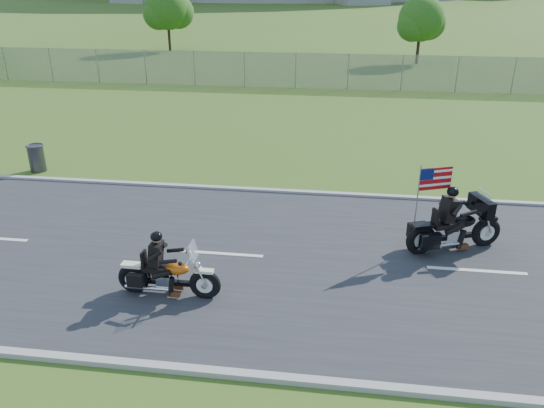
# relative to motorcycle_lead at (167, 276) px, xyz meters

# --- Properties ---
(ground) EXTENTS (420.00, 420.00, 0.00)m
(ground) POSITION_rel_motorcycle_lead_xyz_m (2.63, 1.84, -0.48)
(ground) COLOR #324F18
(ground) RESTS_ON ground
(road) EXTENTS (120.00, 8.00, 0.04)m
(road) POSITION_rel_motorcycle_lead_xyz_m (2.63, 1.84, -0.46)
(road) COLOR #28282B
(road) RESTS_ON ground
(curb_north) EXTENTS (120.00, 0.18, 0.12)m
(curb_north) POSITION_rel_motorcycle_lead_xyz_m (2.63, 5.89, -0.43)
(curb_north) COLOR #9E9B93
(curb_north) RESTS_ON ground
(curb_south) EXTENTS (120.00, 0.18, 0.12)m
(curb_south) POSITION_rel_motorcycle_lead_xyz_m (2.63, -2.21, -0.43)
(curb_south) COLOR #9E9B93
(curb_south) RESTS_ON ground
(fence) EXTENTS (60.00, 0.03, 2.00)m
(fence) POSITION_rel_motorcycle_lead_xyz_m (-2.37, 21.84, 0.52)
(fence) COLOR gray
(fence) RESTS_ON ground
(tree_fence_near) EXTENTS (3.52, 3.28, 4.75)m
(tree_fence_near) POSITION_rel_motorcycle_lead_xyz_m (8.68, 31.87, 2.50)
(tree_fence_near) COLOR #382316
(tree_fence_near) RESTS_ON ground
(tree_fence_mid) EXTENTS (3.96, 3.69, 5.30)m
(tree_fence_mid) POSITION_rel_motorcycle_lead_xyz_m (-11.32, 35.88, 2.83)
(tree_fence_mid) COLOR #382316
(tree_fence_mid) RESTS_ON ground
(motorcycle_lead) EXTENTS (2.21, 0.53, 1.49)m
(motorcycle_lead) POSITION_rel_motorcycle_lead_xyz_m (0.00, 0.00, 0.00)
(motorcycle_lead) COLOR black
(motorcycle_lead) RESTS_ON ground
(motorcycle_follow) EXTENTS (2.41, 1.27, 2.10)m
(motorcycle_follow) POSITION_rel_motorcycle_lead_xyz_m (6.25, 2.84, 0.10)
(motorcycle_follow) COLOR black
(motorcycle_follow) RESTS_ON ground
(trash_can) EXTENTS (0.56, 0.56, 0.90)m
(trash_can) POSITION_rel_motorcycle_lead_xyz_m (-6.74, 6.74, -0.03)
(trash_can) COLOR #343439
(trash_can) RESTS_ON ground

